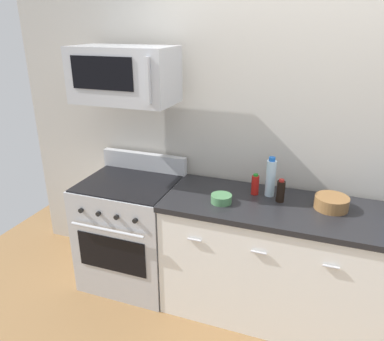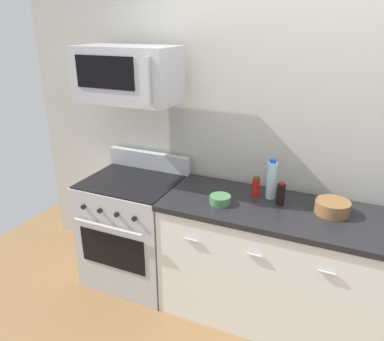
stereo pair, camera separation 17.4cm
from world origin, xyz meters
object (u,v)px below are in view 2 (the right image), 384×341
object	(u,v)px
bottle_water_clear	(271,180)
bottle_hot_sauce_red	(256,186)
bowl_green_glaze	(220,199)
bowl_wooden_salad	(332,207)
bottle_soy_sauce_dark	(281,194)
range_oven	(135,229)
microwave	(128,74)

from	to	relation	value
bottle_water_clear	bottle_hot_sauce_red	bearing A→B (deg)	-171.95
bottle_hot_sauce_red	bowl_green_glaze	xyz separation A→B (m)	(-0.19, -0.22, -0.04)
bottle_hot_sauce_red	bowl_wooden_salad	bearing A→B (deg)	-5.70
bottle_soy_sauce_dark	bowl_green_glaze	distance (m)	0.42
bottle_hot_sauce_red	bottle_soy_sauce_dark	distance (m)	0.20
range_oven	bowl_wooden_salad	bearing A→B (deg)	2.63
bowl_green_glaze	microwave	bearing A→B (deg)	169.89
range_oven	bottle_soy_sauce_dark	world-z (taller)	bottle_soy_sauce_dark
bottle_hot_sauce_red	bottle_soy_sauce_dark	bearing A→B (deg)	-17.42
bottle_soy_sauce_dark	bottle_hot_sauce_red	bearing A→B (deg)	162.58
range_oven	bottle_soy_sauce_dark	xyz separation A→B (m)	(1.18, 0.06, 0.53)
range_oven	bowl_green_glaze	world-z (taller)	range_oven
microwave	bowl_green_glaze	xyz separation A→B (m)	(0.79, -0.14, -0.80)
microwave	bottle_hot_sauce_red	distance (m)	1.25
range_oven	microwave	world-z (taller)	microwave
bowl_wooden_salad	bottle_hot_sauce_red	bearing A→B (deg)	174.30
microwave	bottle_hot_sauce_red	bearing A→B (deg)	4.56
microwave	bottle_water_clear	distance (m)	1.30
bowl_green_glaze	bowl_wooden_salad	world-z (taller)	bowl_wooden_salad
range_oven	bottle_soy_sauce_dark	distance (m)	1.30
bottle_hot_sauce_red	bowl_green_glaze	world-z (taller)	bottle_hot_sauce_red
microwave	bottle_soy_sauce_dark	xyz separation A→B (m)	(1.18, 0.02, -0.75)
bottle_water_clear	bottle_hot_sauce_red	world-z (taller)	bottle_water_clear
bottle_hot_sauce_red	microwave	bearing A→B (deg)	-175.44
range_oven	bowl_green_glaze	size ratio (longest dim) A/B	7.20
bottle_hot_sauce_red	bottle_soy_sauce_dark	world-z (taller)	bottle_soy_sauce_dark
bottle_water_clear	bottle_soy_sauce_dark	distance (m)	0.13
bottle_hot_sauce_red	bowl_green_glaze	distance (m)	0.30
bottle_soy_sauce_dark	bowl_green_glaze	xyz separation A→B (m)	(-0.39, -0.16, -0.05)
range_oven	bowl_green_glaze	bearing A→B (deg)	-6.95
microwave	bowl_wooden_salad	xyz separation A→B (m)	(1.52, 0.03, -0.78)
microwave	bowl_green_glaze	bearing A→B (deg)	-10.11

